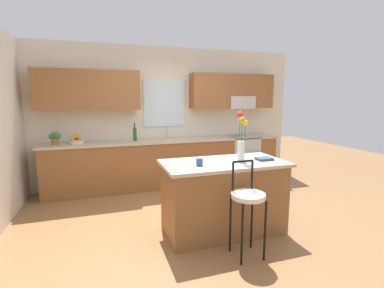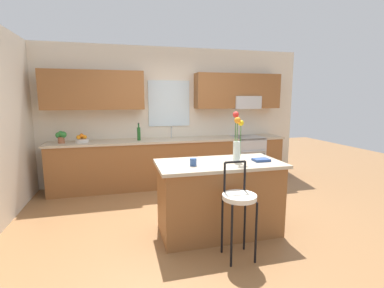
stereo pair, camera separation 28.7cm
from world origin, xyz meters
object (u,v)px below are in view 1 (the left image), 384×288
Objects in this scene: oven_range at (241,157)px; fruit_bowl_oranges at (77,140)px; mug_ceramic at (199,162)px; cookbook at (264,159)px; kitchen_island at (223,197)px; bottle_olive_oil at (135,134)px; potted_plant_small at (55,137)px; bar_stool_near at (248,200)px; flower_vase at (241,139)px.

oven_range is 3.83× the size of fruit_bowl_oranges.
oven_range is 2.84m from mug_ceramic.
kitchen_island is at bearing 171.77° from cookbook.
bottle_olive_oil is at bearing -0.26° from fruit_bowl_oranges.
bottle_olive_oil is at bearing 102.20° from mug_ceramic.
bottle_olive_oil reaches higher than potted_plant_small.
oven_range is at bearing 56.77° from kitchen_island.
mug_ceramic is at bearing 125.73° from bar_stool_near.
flower_vase is at bearing -64.23° from bottle_olive_oil.
bar_stool_near reaches higher than cookbook.
potted_plant_small is (-2.20, 2.11, 0.58)m from kitchen_island.
oven_range is 3.61m from potted_plant_small.
bottle_olive_oil reaches higher than bar_stool_near.
bar_stool_near is 3.52m from potted_plant_small.
potted_plant_small is (-2.40, 2.17, -0.16)m from flower_vase.
flower_vase is 3.24m from potted_plant_small.
mug_ceramic reaches higher than kitchen_island.
cookbook is at bearing -38.76° from potted_plant_small.
oven_range is 3.27m from fruit_bowl_oranges.
bar_stool_near is at bearing -110.21° from flower_vase.
kitchen_island is 7.77× the size of cookbook.
bar_stool_near is 0.82m from flower_vase.
kitchen_island is at bearing -48.75° from fruit_bowl_oranges.
kitchen_island is 4.76× the size of bottle_olive_oil.
flower_vase reaches higher than potted_plant_small.
potted_plant_small is at bearing 179.62° from oven_range.
mug_ceramic is at bearing -56.09° from fruit_bowl_oranges.
cookbook is at bearing 1.67° from mug_ceramic.
flower_vase is at bearing 176.51° from cookbook.
bottle_olive_oil is at bearing 122.11° from cookbook.
bar_stool_near is 4.78× the size of potted_plant_small.
cookbook is at bearing -3.49° from flower_vase.
flower_vase reaches higher than bottle_olive_oil.
kitchen_island is 0.63m from mug_ceramic.
kitchen_island is at bearing 90.00° from bar_stool_near.
fruit_bowl_oranges is at bearing 179.48° from oven_range.
bar_stool_near is at bearing -134.82° from cookbook.
bottle_olive_oil is (-0.48, 2.22, 0.09)m from mug_ceramic.
oven_range is at bearing -0.64° from bottle_olive_oil.
potted_plant_small is at bearing -179.97° from bottle_olive_oil.
bar_stool_near is 11.58× the size of mug_ceramic.
fruit_bowl_oranges is (-1.49, 2.22, 0.01)m from mug_ceramic.
kitchen_island is 0.71m from cookbook.
mug_ceramic is at bearing -77.80° from bottle_olive_oil.
fruit_bowl_oranges reaches higher than bar_stool_near.
cookbook is at bearing 45.18° from bar_stool_near.
bottle_olive_oil is at bearing 115.77° from flower_vase.
bottle_olive_oil is at bearing 111.77° from kitchen_island.
kitchen_island is 3.10m from potted_plant_small.
oven_range is at bearing -0.38° from potted_plant_small.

